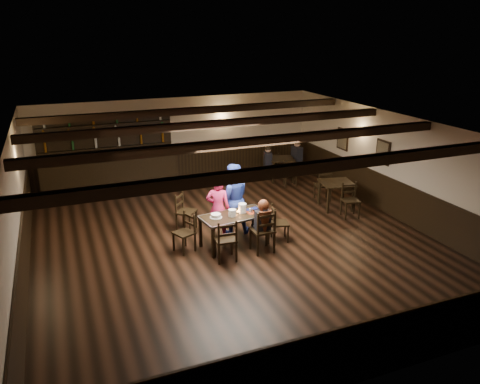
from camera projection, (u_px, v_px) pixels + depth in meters
name	position (u px, v px, depth m)	size (l,w,h in m)	color
ground	(234.00, 241.00, 11.00)	(10.00, 10.00, 0.00)	black
room_shell	(234.00, 169.00, 10.46)	(9.02, 10.02, 2.71)	beige
dining_table	(234.00, 218.00, 10.57)	(1.62, 0.97, 0.75)	black
chair_near_left	(226.00, 238.00, 9.87)	(0.48, 0.46, 0.95)	black
chair_near_right	(264.00, 228.00, 10.24)	(0.49, 0.46, 1.01)	black
chair_end_left	(187.00, 229.00, 10.39)	(0.52, 0.53, 0.88)	black
chair_end_right	(277.00, 220.00, 10.88)	(0.48, 0.49, 0.86)	black
chair_far_pushed	(183.00, 208.00, 11.47)	(0.61, 0.61, 0.94)	black
woman_pink	(218.00, 208.00, 10.90)	(0.55, 0.36, 1.52)	#E72B83
man_blue	(232.00, 199.00, 11.20)	(0.84, 0.66, 1.74)	navy
seated_person	(263.00, 217.00, 10.22)	(0.33, 0.49, 0.80)	black
cake	(216.00, 216.00, 10.38)	(0.27, 0.27, 0.09)	white
plate_stack_a	(232.00, 213.00, 10.45)	(0.17, 0.17, 0.16)	white
plate_stack_b	(242.00, 208.00, 10.65)	(0.18, 0.18, 0.21)	white
tea_light	(237.00, 212.00, 10.62)	(0.05, 0.05, 0.06)	#A5A8AD
salt_shaker	(250.00, 210.00, 10.67)	(0.04, 0.04, 0.09)	silver
pepper_shaker	(252.00, 211.00, 10.65)	(0.04, 0.04, 0.10)	#A5A8AD
drink_glass	(244.00, 209.00, 10.73)	(0.07, 0.07, 0.11)	silver
menu_red	(254.00, 212.00, 10.72)	(0.34, 0.24, 0.00)	maroon
menu_blue	(253.00, 209.00, 10.86)	(0.32, 0.23, 0.00)	#0D1242
bar_counter	(110.00, 168.00, 14.11)	(4.15, 0.70, 2.20)	black
back_table_a	(337.00, 186.00, 12.80)	(1.01, 1.01, 0.75)	black
back_table_b	(281.00, 161.00, 15.16)	(0.96, 0.96, 0.75)	black
bg_patron_left	(268.00, 157.00, 14.95)	(0.31, 0.41, 0.75)	black
bg_patron_right	(297.00, 152.00, 15.44)	(0.24, 0.40, 0.82)	black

